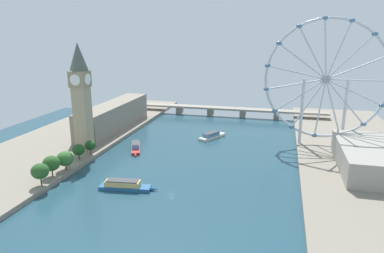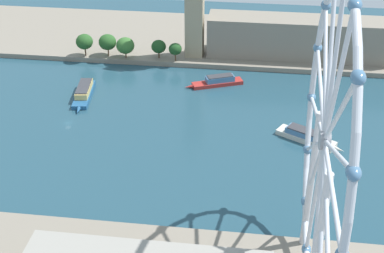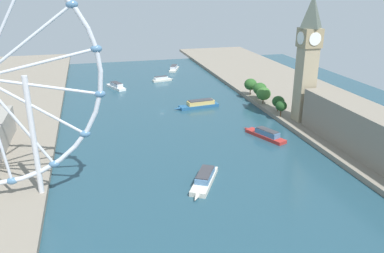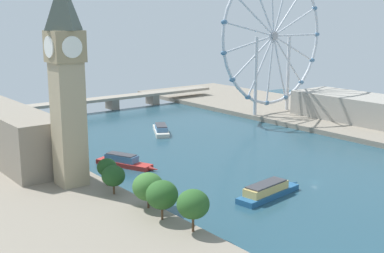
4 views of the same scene
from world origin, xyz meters
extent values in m
plane|color=#234756|center=(0.00, 0.00, 0.00)|extent=(406.94, 406.94, 0.00)
cube|color=gray|center=(-118.47, 0.00, 1.50)|extent=(90.00, 520.00, 3.00)
cube|color=tan|center=(-87.03, 53.35, 27.61)|extent=(10.70, 10.70, 49.22)
cube|color=#928260|center=(-87.03, 53.35, 58.22)|extent=(12.42, 12.42, 12.01)
pyramid|color=#4C564C|center=(-87.03, 53.35, 74.55)|extent=(11.24, 11.24, 20.65)
cylinder|color=white|center=(-87.03, 59.78, 58.22)|extent=(8.14, 0.50, 8.14)
cylinder|color=white|center=(-87.03, 46.93, 58.22)|extent=(8.14, 0.50, 8.14)
cylinder|color=white|center=(-80.61, 53.35, 58.22)|extent=(0.50, 8.14, 8.14)
cylinder|color=white|center=(-93.46, 53.35, 58.22)|extent=(0.50, 8.14, 8.14)
cube|color=gray|center=(-93.49, 117.85, 15.06)|extent=(22.00, 113.00, 24.12)
cylinder|color=#513823|center=(-77.17, -13.61, 5.48)|extent=(0.80, 0.80, 4.96)
ellipsoid|color=#285623|center=(-77.17, -13.61, 12.13)|extent=(10.43, 10.43, 9.38)
cylinder|color=#513823|center=(-79.30, 0.34, 5.21)|extent=(0.80, 0.80, 4.41)
ellipsoid|color=#285623|center=(-79.30, 0.34, 11.73)|extent=(10.79, 10.79, 9.71)
cylinder|color=#513823|center=(-77.18, 12.02, 4.76)|extent=(0.80, 0.80, 3.52)
ellipsoid|color=#386B2D|center=(-77.18, 12.02, 10.95)|extent=(11.08, 11.08, 9.97)
cylinder|color=#513823|center=(-79.66, 32.19, 4.87)|extent=(0.80, 0.80, 3.74)
ellipsoid|color=#1E471E|center=(-79.66, 32.19, 10.32)|extent=(8.96, 8.96, 8.06)
cylinder|color=#513823|center=(-76.52, 42.94, 5.20)|extent=(0.80, 0.80, 4.40)
ellipsoid|color=#1E471E|center=(-76.52, 42.94, 10.57)|extent=(7.92, 7.92, 7.13)
cylinder|color=silver|center=(80.32, 112.72, 76.17)|extent=(24.18, 1.24, 40.64)
cylinder|color=silver|center=(73.18, 112.72, 69.74)|extent=(38.12, 1.24, 28.17)
cylinder|color=silver|center=(69.27, 112.72, 60.97)|extent=(45.46, 1.24, 10.82)
cylinder|color=silver|center=(69.27, 112.72, 51.36)|extent=(45.46, 1.24, 10.82)
cylinder|color=silver|center=(73.18, 112.72, 42.58)|extent=(38.12, 1.24, 28.17)
cylinder|color=silver|center=(80.32, 112.72, 36.15)|extent=(24.18, 1.24, 40.64)
ellipsoid|color=teal|center=(54.48, 112.72, 83.33)|extent=(4.80, 3.20, 3.20)
ellipsoid|color=teal|center=(46.67, 112.72, 65.77)|extent=(4.80, 3.20, 3.20)
ellipsoid|color=teal|center=(46.67, 112.72, 46.55)|extent=(4.80, 3.20, 3.20)
ellipsoid|color=teal|center=(54.48, 112.72, 29.00)|extent=(4.80, 3.20, 3.20)
ellipsoid|color=teal|center=(68.76, 112.72, 16.14)|extent=(4.80, 3.20, 3.20)
ellipsoid|color=teal|center=(87.04, 112.72, 10.20)|extent=(4.80, 3.20, 3.20)
cylinder|color=silver|center=(75.69, 112.72, 29.58)|extent=(2.40, 2.40, 53.16)
cube|color=beige|center=(-17.19, -92.12, 0.96)|extent=(19.40, 8.79, 1.92)
cone|color=beige|center=(-27.86, -94.33, 0.96)|extent=(3.69, 2.56, 1.92)
cube|color=white|center=(-16.27, -91.93, 3.29)|extent=(13.93, 6.90, 2.74)
cube|color=#38383D|center=(-16.27, -91.93, 4.86)|extent=(12.58, 6.43, 0.41)
cube|color=white|center=(28.80, -74.87, 1.18)|extent=(16.44, 25.59, 2.36)
cone|color=white|center=(34.70, -88.12, 1.18)|extent=(3.98, 5.06, 2.36)
cube|color=silver|center=(28.29, -73.74, 3.93)|extent=(11.16, 15.55, 3.15)
cube|color=#38383D|center=(28.29, -73.74, 5.71)|extent=(10.32, 14.11, 0.41)
cube|color=beige|center=(1.12, 117.81, 1.19)|extent=(20.75, 28.73, 2.38)
cone|color=beige|center=(9.29, 132.32, 1.19)|extent=(4.60, 5.66, 2.38)
cube|color=teal|center=(0.41, 116.56, 3.66)|extent=(13.85, 17.79, 2.56)
cube|color=#38383D|center=(0.41, 116.56, 5.21)|extent=(12.76, 16.18, 0.54)
cube|color=#235684|center=(-29.09, -0.31, 1.13)|extent=(31.79, 11.79, 2.26)
cone|color=#235684|center=(-11.20, 2.00, 1.13)|extent=(5.83, 2.95, 2.26)
cube|color=#DBB766|center=(-30.62, -0.50, 3.81)|extent=(21.69, 9.26, 3.09)
cube|color=#38383D|center=(-30.62, -0.50, 5.63)|extent=(19.56, 8.68, 0.56)
cube|color=beige|center=(-39.46, -139.22, 0.97)|extent=(15.75, 26.24, 1.94)
cone|color=beige|center=(-44.93, -153.00, 0.97)|extent=(3.49, 4.98, 1.94)
cube|color=silver|center=(-38.99, -138.03, 3.57)|extent=(10.80, 15.91, 3.28)
cube|color=#38383D|center=(-38.99, -138.03, 5.46)|extent=(10.00, 14.43, 0.50)
cube|color=#B22D28|center=(-52.39, 70.86, 1.08)|extent=(17.17, 29.25, 2.16)
cone|color=#B22D28|center=(-45.97, 55.33, 1.08)|extent=(3.98, 5.64, 2.16)
cube|color=teal|center=(-52.95, 72.20, 3.75)|extent=(11.31, 17.04, 3.18)
cube|color=#38383D|center=(-52.95, 72.20, 5.55)|extent=(10.45, 15.45, 0.43)
camera|label=1|loc=(58.56, -182.64, 91.96)|focal=33.36mm
camera|label=2|loc=(225.84, 92.16, 138.15)|focal=50.99mm
camera|label=3|loc=(49.57, 279.11, 91.44)|focal=36.64mm
camera|label=4|loc=(-170.28, -132.28, 69.69)|focal=47.89mm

